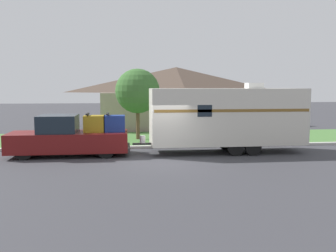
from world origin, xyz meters
TOP-DOWN VIEW (x-y plane):
  - ground_plane at (0.00, 0.00)m, footprint 120.00×120.00m
  - curb_strip at (0.00, 3.75)m, footprint 80.00×0.30m
  - lawn_strip at (0.00, 7.40)m, footprint 80.00×7.00m
  - house_across_street at (2.60, 14.77)m, footprint 13.19×7.70m
  - pickup_truck at (-4.40, 1.99)m, footprint 5.81×2.07m
  - travel_trailer at (3.43, 1.99)m, footprint 8.70×2.31m
  - mailbox at (8.02, 4.61)m, footprint 0.48×0.20m
  - tree_in_yard at (-0.91, 7.22)m, footprint 2.81×2.81m

SIDE VIEW (x-z plane):
  - ground_plane at x=0.00m, z-range 0.00..0.00m
  - lawn_strip at x=0.00m, z-range 0.00..0.03m
  - curb_strip at x=0.00m, z-range 0.00..0.14m
  - pickup_truck at x=-4.40m, z-range -0.12..1.96m
  - mailbox at x=8.02m, z-range 0.35..1.65m
  - travel_trailer at x=3.43m, z-range 0.08..3.64m
  - house_across_street at x=2.60m, z-range 0.09..5.07m
  - tree_in_yard at x=-0.91m, z-range 0.83..5.32m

